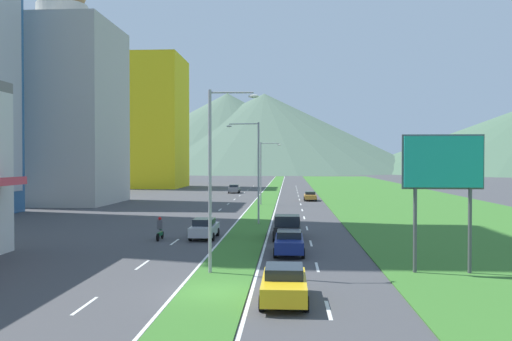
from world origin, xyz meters
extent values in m
plane|color=#424244|center=(0.00, 0.00, 0.00)|extent=(600.00, 600.00, 0.00)
cube|color=#387028|center=(0.00, 60.00, 0.03)|extent=(3.20, 240.00, 0.06)
cube|color=#387028|center=(20.60, 60.00, 0.03)|extent=(24.00, 240.00, 0.06)
cube|color=silver|center=(-5.10, -2.56, 0.01)|extent=(0.16, 2.80, 0.01)
cube|color=silver|center=(-5.10, 6.16, 0.01)|extent=(0.16, 2.80, 0.01)
cube|color=silver|center=(-5.10, 14.88, 0.01)|extent=(0.16, 2.80, 0.01)
cube|color=silver|center=(-5.10, 23.60, 0.01)|extent=(0.16, 2.80, 0.01)
cube|color=silver|center=(-5.10, 32.31, 0.01)|extent=(0.16, 2.80, 0.01)
cube|color=silver|center=(-5.10, 41.03, 0.01)|extent=(0.16, 2.80, 0.01)
cube|color=silver|center=(-5.10, 49.75, 0.01)|extent=(0.16, 2.80, 0.01)
cube|color=silver|center=(-5.10, 58.47, 0.01)|extent=(0.16, 2.80, 0.01)
cube|color=silver|center=(-5.10, 67.19, 0.01)|extent=(0.16, 2.80, 0.01)
cube|color=silver|center=(-5.10, 75.91, 0.01)|extent=(0.16, 2.80, 0.01)
cube|color=silver|center=(-5.10, 84.63, 0.01)|extent=(0.16, 2.80, 0.01)
cube|color=silver|center=(-5.10, 93.35, 0.01)|extent=(0.16, 2.80, 0.01)
cube|color=silver|center=(-5.10, 102.07, 0.01)|extent=(0.16, 2.80, 0.01)
cube|color=silver|center=(5.10, -2.56, 0.01)|extent=(0.16, 2.80, 0.01)
cube|color=silver|center=(5.10, 6.16, 0.01)|extent=(0.16, 2.80, 0.01)
cube|color=silver|center=(5.10, 14.88, 0.01)|extent=(0.16, 2.80, 0.01)
cube|color=silver|center=(5.10, 23.60, 0.01)|extent=(0.16, 2.80, 0.01)
cube|color=silver|center=(5.10, 32.31, 0.01)|extent=(0.16, 2.80, 0.01)
cube|color=silver|center=(5.10, 41.03, 0.01)|extent=(0.16, 2.80, 0.01)
cube|color=silver|center=(5.10, 49.75, 0.01)|extent=(0.16, 2.80, 0.01)
cube|color=silver|center=(5.10, 58.47, 0.01)|extent=(0.16, 2.80, 0.01)
cube|color=silver|center=(5.10, 67.19, 0.01)|extent=(0.16, 2.80, 0.01)
cube|color=silver|center=(5.10, 75.91, 0.01)|extent=(0.16, 2.80, 0.01)
cube|color=silver|center=(5.10, 84.63, 0.01)|extent=(0.16, 2.80, 0.01)
cube|color=silver|center=(5.10, 93.35, 0.01)|extent=(0.16, 2.80, 0.01)
cube|color=silver|center=(5.10, 102.07, 0.01)|extent=(0.16, 2.80, 0.01)
cube|color=silver|center=(-1.75, 60.00, 0.01)|extent=(0.16, 240.00, 0.01)
cube|color=silver|center=(1.75, 60.00, 0.01)|extent=(0.16, 240.00, 0.01)
cube|color=#B7B2A8|center=(-28.88, 49.59, 12.79)|extent=(14.90, 14.90, 25.57)
cylinder|color=beige|center=(-28.88, 49.59, 26.92)|extent=(7.09, 7.09, 2.70)
cube|color=yellow|center=(-28.85, 94.45, 14.82)|extent=(16.26, 16.26, 29.63)
cone|color=#516B56|center=(-32.00, 277.36, 22.39)|extent=(163.52, 163.52, 44.78)
cone|color=#516B56|center=(-10.66, 274.89, 22.03)|extent=(179.76, 179.76, 44.06)
cylinder|color=#99999E|center=(-0.79, 4.09, 4.97)|extent=(0.18, 0.18, 9.94)
cylinder|color=#99999E|center=(0.39, 4.16, 9.79)|extent=(2.36, 0.24, 0.10)
ellipsoid|color=silver|center=(1.57, 4.23, 9.59)|extent=(0.56, 0.28, 0.20)
cylinder|color=#99999E|center=(0.56, 26.18, 4.90)|extent=(0.18, 0.18, 9.80)
cylinder|color=#99999E|center=(-0.86, 26.32, 9.65)|extent=(2.85, 0.37, 0.10)
ellipsoid|color=silver|center=(-2.28, 26.46, 9.45)|extent=(0.56, 0.28, 0.20)
cylinder|color=#99999E|center=(-0.41, 48.28, 4.32)|extent=(0.18, 0.18, 8.65)
cylinder|color=#99999E|center=(0.86, 48.36, 8.50)|extent=(2.55, 0.26, 0.10)
ellipsoid|color=silver|center=(2.13, 48.44, 8.30)|extent=(0.56, 0.28, 0.20)
cylinder|color=#4C4C51|center=(10.30, 4.82, 2.34)|extent=(0.20, 0.20, 4.68)
cylinder|color=#4C4C51|center=(13.21, 4.82, 2.34)|extent=(0.20, 0.20, 4.68)
cube|color=teal|center=(11.76, 4.72, 6.06)|extent=(4.15, 0.16, 2.76)
cube|color=#4C4C51|center=(11.76, 4.84, 6.06)|extent=(4.35, 0.08, 2.96)
cube|color=#B2B2B7|center=(-3.17, 16.94, 0.69)|extent=(1.80, 4.49, 0.74)
cube|color=black|center=(-3.17, 16.76, 1.32)|extent=(1.55, 1.98, 0.52)
cylinder|color=black|center=(-4.04, 18.33, 0.32)|extent=(0.22, 0.64, 0.64)
cylinder|color=black|center=(-2.31, 18.33, 0.32)|extent=(0.22, 0.64, 0.64)
cylinder|color=black|center=(-4.04, 15.55, 0.32)|extent=(0.22, 0.64, 0.64)
cylinder|color=black|center=(-2.31, 15.55, 0.32)|extent=(0.22, 0.64, 0.64)
cube|color=#C6842D|center=(6.70, 56.62, 0.63)|extent=(1.74, 4.24, 0.61)
cube|color=black|center=(6.70, 56.79, 1.15)|extent=(1.50, 1.87, 0.44)
cylinder|color=black|center=(7.53, 55.31, 0.32)|extent=(0.22, 0.64, 0.64)
cylinder|color=black|center=(5.86, 55.31, 0.32)|extent=(0.22, 0.64, 0.64)
cylinder|color=black|center=(7.53, 57.94, 0.32)|extent=(0.22, 0.64, 0.64)
cylinder|color=black|center=(5.86, 57.94, 0.32)|extent=(0.22, 0.64, 0.64)
cube|color=slate|center=(-6.87, 74.83, 0.71)|extent=(1.87, 4.26, 0.77)
cube|color=black|center=(-6.87, 74.66, 1.34)|extent=(1.61, 1.88, 0.48)
cylinder|color=black|center=(-7.77, 76.15, 0.32)|extent=(0.22, 0.64, 0.64)
cylinder|color=black|center=(-5.97, 76.15, 0.32)|extent=(0.22, 0.64, 0.64)
cylinder|color=black|center=(-7.77, 73.51, 0.32)|extent=(0.22, 0.64, 0.64)
cylinder|color=black|center=(-5.97, 73.51, 0.32)|extent=(0.22, 0.64, 0.64)
cube|color=yellow|center=(3.28, -1.47, 0.70)|extent=(1.88, 4.50, 0.76)
cube|color=black|center=(3.28, -1.29, 1.31)|extent=(1.62, 1.98, 0.46)
cylinder|color=black|center=(4.18, -2.86, 0.32)|extent=(0.22, 0.64, 0.64)
cylinder|color=black|center=(2.37, -2.86, 0.32)|extent=(0.22, 0.64, 0.64)
cylinder|color=black|center=(4.18, -0.08, 0.32)|extent=(0.22, 0.64, 0.64)
cylinder|color=black|center=(2.37, -0.08, 0.32)|extent=(0.22, 0.64, 0.64)
cube|color=navy|center=(3.49, 10.33, 0.70)|extent=(1.82, 4.69, 0.76)
cube|color=black|center=(3.49, 10.52, 1.30)|extent=(1.57, 2.06, 0.44)
cylinder|color=black|center=(4.37, 8.87, 0.32)|extent=(0.22, 0.64, 0.64)
cylinder|color=black|center=(2.62, 8.87, 0.32)|extent=(0.22, 0.64, 0.64)
cylinder|color=black|center=(4.37, 11.78, 0.32)|extent=(0.22, 0.64, 0.64)
cylinder|color=black|center=(2.62, 11.78, 0.32)|extent=(0.22, 0.64, 0.64)
cube|color=black|center=(3.34, 17.16, 0.80)|extent=(2.00, 5.40, 0.80)
cube|color=black|center=(3.34, 15.56, 1.60)|extent=(1.84, 2.00, 0.80)
cube|color=black|center=(4.28, 18.26, 1.42)|extent=(0.10, 3.20, 0.44)
cube|color=black|center=(2.40, 18.26, 1.42)|extent=(0.10, 3.20, 0.44)
cube|color=black|center=(3.34, 19.81, 1.42)|extent=(1.84, 0.10, 0.44)
cylinder|color=black|center=(4.30, 15.54, 0.40)|extent=(0.26, 0.80, 0.80)
cylinder|color=black|center=(2.38, 15.54, 0.40)|extent=(0.26, 0.80, 0.80)
cylinder|color=black|center=(4.30, 18.78, 0.40)|extent=(0.26, 0.80, 0.80)
cylinder|color=black|center=(2.38, 18.78, 0.40)|extent=(0.26, 0.80, 0.80)
cylinder|color=black|center=(-6.45, 16.54, 0.30)|extent=(0.10, 0.60, 0.60)
cylinder|color=black|center=(-6.45, 15.14, 0.30)|extent=(0.12, 0.60, 0.60)
cube|color=#0C5128|center=(-6.45, 15.84, 0.47)|extent=(0.20, 1.12, 0.25)
ellipsoid|color=#0C5128|center=(-6.45, 16.04, 0.83)|extent=(0.24, 0.44, 0.24)
cube|color=#4C4C51|center=(-6.45, 15.74, 1.20)|extent=(0.36, 0.28, 0.70)
sphere|color=red|center=(-6.45, 15.79, 1.67)|extent=(0.26, 0.26, 0.26)
camera|label=1|loc=(3.49, -24.18, 6.12)|focal=37.05mm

